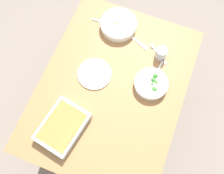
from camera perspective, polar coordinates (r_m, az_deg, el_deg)
name	(u,v)px	position (r m, az deg, el deg)	size (l,w,h in m)	color
ground_plane	(112,114)	(2.31, 0.00, -6.25)	(6.00, 6.00, 0.00)	slate
dining_table	(112,92)	(1.68, 0.00, -1.04)	(1.20, 0.90, 0.74)	olive
stew_bowl	(119,25)	(1.77, 1.49, 13.98)	(0.25, 0.25, 0.06)	white
broccoli_bowl	(151,84)	(1.59, 8.88, 0.72)	(0.21, 0.21, 0.06)	white
baking_dish	(63,127)	(1.52, -11.17, -8.86)	(0.33, 0.27, 0.06)	silver
drink_cup	(161,54)	(1.68, 11.08, 7.44)	(0.07, 0.07, 0.08)	#B2BCC6
side_plate	(95,74)	(1.63, -3.98, 3.00)	(0.22, 0.22, 0.01)	white
spoon_by_stew	(107,23)	(1.81, -1.11, 14.24)	(0.03, 0.18, 0.01)	silver
spoon_by_broccoli	(159,68)	(1.67, 10.61, 4.17)	(0.18, 0.04, 0.01)	silver
spoon_spare	(156,51)	(1.72, 10.04, 8.03)	(0.12, 0.15, 0.01)	silver
fork_on_table	(139,42)	(1.74, 6.06, 10.04)	(0.08, 0.17, 0.01)	silver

